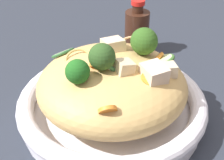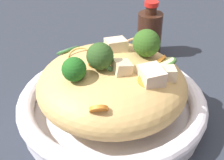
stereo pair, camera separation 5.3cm
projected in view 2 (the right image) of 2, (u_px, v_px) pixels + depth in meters
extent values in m
plane|color=#272C37|center=(112.00, 117.00, 0.57)|extent=(3.00, 3.00, 0.00)
cylinder|color=white|center=(112.00, 112.00, 0.57)|extent=(0.31, 0.31, 0.02)
torus|color=white|center=(112.00, 101.00, 0.55)|extent=(0.32, 0.32, 0.03)
ellipsoid|color=tan|center=(112.00, 85.00, 0.54)|extent=(0.25, 0.25, 0.10)
torus|color=tan|center=(80.00, 58.00, 0.53)|extent=(0.06, 0.06, 0.02)
torus|color=tan|center=(134.00, 50.00, 0.56)|extent=(0.07, 0.07, 0.03)
torus|color=tan|center=(112.00, 70.00, 0.52)|extent=(0.07, 0.07, 0.02)
cone|color=#99AE6C|center=(100.00, 70.00, 0.49)|extent=(0.02, 0.02, 0.02)
sphere|color=#2B4D20|center=(100.00, 56.00, 0.48)|extent=(0.04, 0.04, 0.04)
cone|color=#93AE6B|center=(75.00, 80.00, 0.48)|extent=(0.02, 0.02, 0.01)
sphere|color=#1E5C1C|center=(74.00, 69.00, 0.47)|extent=(0.04, 0.04, 0.04)
cone|color=#96AC6B|center=(146.00, 57.00, 0.53)|extent=(0.03, 0.03, 0.02)
sphere|color=#30591D|center=(146.00, 43.00, 0.52)|extent=(0.06, 0.06, 0.05)
cylinder|color=orange|center=(160.00, 60.00, 0.53)|extent=(0.02, 0.02, 0.02)
cylinder|color=orange|center=(147.00, 81.00, 0.47)|extent=(0.04, 0.04, 0.02)
cylinder|color=orange|center=(95.00, 65.00, 0.49)|extent=(0.02, 0.03, 0.02)
cylinder|color=orange|center=(99.00, 109.00, 0.44)|extent=(0.03, 0.03, 0.02)
cylinder|color=beige|center=(105.00, 65.00, 0.49)|extent=(0.03, 0.04, 0.03)
torus|color=#2F5E32|center=(105.00, 65.00, 0.49)|extent=(0.04, 0.05, 0.04)
cylinder|color=beige|center=(163.00, 64.00, 0.52)|extent=(0.04, 0.04, 0.02)
torus|color=#38642A|center=(163.00, 64.00, 0.52)|extent=(0.05, 0.04, 0.02)
cylinder|color=beige|center=(68.00, 50.00, 0.58)|extent=(0.04, 0.04, 0.02)
torus|color=#2C5E32|center=(68.00, 50.00, 0.58)|extent=(0.05, 0.05, 0.03)
cube|color=beige|center=(150.00, 77.00, 0.47)|extent=(0.05, 0.05, 0.03)
cube|color=beige|center=(122.00, 68.00, 0.48)|extent=(0.04, 0.04, 0.03)
cube|color=beige|center=(166.00, 74.00, 0.49)|extent=(0.04, 0.04, 0.02)
cube|color=beige|center=(116.00, 46.00, 0.54)|extent=(0.05, 0.05, 0.03)
cylinder|color=#381E14|center=(149.00, 34.00, 0.74)|extent=(0.06, 0.06, 0.10)
cylinder|color=#381E14|center=(151.00, 10.00, 0.71)|extent=(0.03, 0.03, 0.02)
cylinder|color=red|center=(152.00, 4.00, 0.70)|extent=(0.03, 0.03, 0.01)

